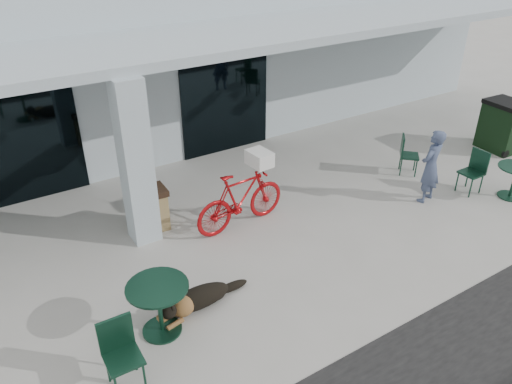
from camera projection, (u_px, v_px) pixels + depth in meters
ground at (278, 274)px, 8.56m from camera, size 80.00×80.00×0.00m
building at (105, 44)px, 13.71m from camera, size 22.00×7.00×4.50m
storefront_glass_left at (9, 143)px, 10.07m from camera, size 2.80×0.06×2.70m
storefront_glass_right at (225, 100)px, 12.40m from camera, size 2.40×0.06×2.70m
column at (136, 164)px, 8.79m from camera, size 0.50×0.50×3.12m
overhang at (176, 44)px, 9.63m from camera, size 22.00×2.80×0.18m
bicycle at (241, 199)px, 9.61m from camera, size 2.03×0.72×1.20m
laundry_basket at (259, 158)px, 9.48m from camera, size 0.40×0.52×0.29m
dog at (198, 297)px, 7.76m from camera, size 1.27×0.66×0.40m
cup_near_dog at (163, 315)px, 7.63m from camera, size 0.08×0.08×0.09m
cafe_table_near at (160, 309)px, 7.21m from camera, size 1.13×1.13×0.84m
cafe_chair_near at (123, 358)px, 6.32m from camera, size 0.46×0.51×1.01m
cafe_chair_far_a at (409, 155)px, 11.65m from camera, size 0.63×0.62×0.93m
cafe_chair_far_b at (471, 172)px, 10.84m from camera, size 0.48×0.44×0.97m
person at (431, 166)px, 10.38m from camera, size 0.66×0.51×1.61m
trash_receptacle at (154, 209)px, 9.62m from camera, size 0.53×0.53×0.87m
wheeled_bin at (503, 126)px, 12.77m from camera, size 0.86×1.06×1.29m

